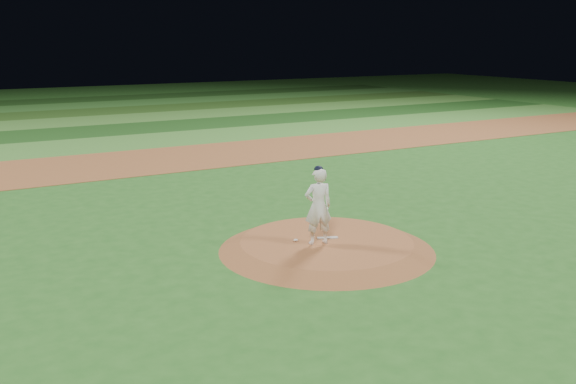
# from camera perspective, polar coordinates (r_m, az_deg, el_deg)

# --- Properties ---
(ground) EXTENTS (120.00, 120.00, 0.00)m
(ground) POSITION_cam_1_polar(r_m,az_deg,el_deg) (16.49, 3.43, -5.15)
(ground) COLOR #245E1E
(ground) RESTS_ON ground
(infield_dirt_band) EXTENTS (70.00, 6.00, 0.02)m
(infield_dirt_band) POSITION_cam_1_polar(r_m,az_deg,el_deg) (28.88, -11.78, 2.78)
(infield_dirt_band) COLOR brown
(infield_dirt_band) RESTS_ON ground
(outfield_stripe_0) EXTENTS (70.00, 5.00, 0.02)m
(outfield_stripe_0) POSITION_cam_1_polar(r_m,az_deg,el_deg) (34.10, -14.63, 4.25)
(outfield_stripe_0) COLOR #3C7B2C
(outfield_stripe_0) RESTS_ON ground
(outfield_stripe_1) EXTENTS (70.00, 5.00, 0.02)m
(outfield_stripe_1) POSITION_cam_1_polar(r_m,az_deg,el_deg) (38.90, -16.56, 5.24)
(outfield_stripe_1) COLOR #184416
(outfield_stripe_1) RESTS_ON ground
(outfield_stripe_2) EXTENTS (70.00, 5.00, 0.02)m
(outfield_stripe_2) POSITION_cam_1_polar(r_m,az_deg,el_deg) (43.75, -18.07, 6.01)
(outfield_stripe_2) COLOR #3C772B
(outfield_stripe_2) RESTS_ON ground
(outfield_stripe_3) EXTENTS (70.00, 5.00, 0.02)m
(outfield_stripe_3) POSITION_cam_1_polar(r_m,az_deg,el_deg) (48.64, -19.28, 6.62)
(outfield_stripe_3) COLOR #234A18
(outfield_stripe_3) RESTS_ON ground
(outfield_stripe_4) EXTENTS (70.00, 5.00, 0.02)m
(outfield_stripe_4) POSITION_cam_1_polar(r_m,az_deg,el_deg) (53.54, -20.27, 7.11)
(outfield_stripe_4) COLOR #2D6825
(outfield_stripe_4) RESTS_ON ground
(outfield_stripe_5) EXTENTS (70.00, 5.00, 0.02)m
(outfield_stripe_5) POSITION_cam_1_polar(r_m,az_deg,el_deg) (58.46, -21.10, 7.52)
(outfield_stripe_5) COLOR #183F14
(outfield_stripe_5) RESTS_ON ground
(pitchers_mound) EXTENTS (5.50, 5.50, 0.25)m
(pitchers_mound) POSITION_cam_1_polar(r_m,az_deg,el_deg) (16.45, 3.43, -4.74)
(pitchers_mound) COLOR brown
(pitchers_mound) RESTS_ON ground
(pitching_rubber) EXTENTS (0.55, 0.32, 0.03)m
(pitching_rubber) POSITION_cam_1_polar(r_m,az_deg,el_deg) (16.59, 3.53, -4.07)
(pitching_rubber) COLOR beige
(pitching_rubber) RESTS_ON pitchers_mound
(rosin_bag) EXTENTS (0.12, 0.12, 0.06)m
(rosin_bag) POSITION_cam_1_polar(r_m,az_deg,el_deg) (16.30, 0.69, -4.30)
(rosin_bag) COLOR silver
(rosin_bag) RESTS_ON pitchers_mound
(pitcher_on_mound) EXTENTS (0.78, 0.59, 1.99)m
(pitcher_on_mound) POSITION_cam_1_polar(r_m,az_deg,el_deg) (15.87, 2.70, -1.25)
(pitcher_on_mound) COLOR white
(pitcher_on_mound) RESTS_ON pitchers_mound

